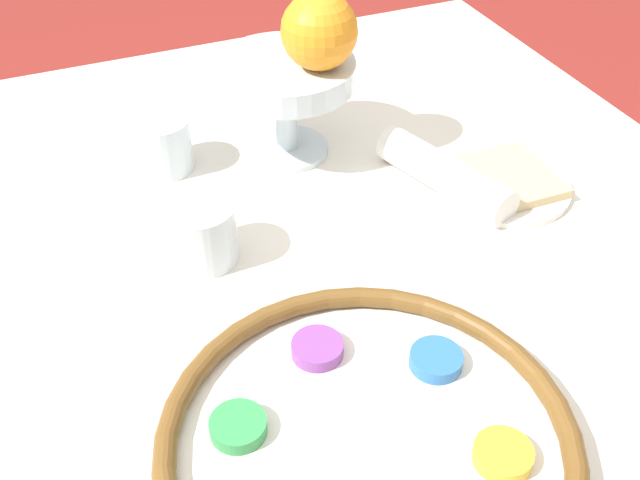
{
  "coord_description": "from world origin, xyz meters",
  "views": [
    {
      "loc": [
        -0.57,
        0.28,
        1.32
      ],
      "look_at": [
        -0.02,
        0.05,
        0.82
      ],
      "focal_mm": 42.0,
      "sensor_mm": 36.0,
      "label": 1
    }
  ],
  "objects_px": {
    "seder_plate": "(368,442)",
    "fruit_stand": "(288,82)",
    "bread_plate": "(503,182)",
    "napkin_roll": "(444,174)",
    "cup_mid": "(202,233)",
    "orange_fruit": "(319,31)",
    "cup_near": "(162,144)"
  },
  "relations": [
    {
      "from": "seder_plate",
      "to": "napkin_roll",
      "type": "relative_size",
      "value": 1.81
    },
    {
      "from": "seder_plate",
      "to": "fruit_stand",
      "type": "distance_m",
      "value": 0.48
    },
    {
      "from": "fruit_stand",
      "to": "orange_fruit",
      "type": "relative_size",
      "value": 1.93
    },
    {
      "from": "cup_mid",
      "to": "seder_plate",
      "type": "bearing_deg",
      "value": -169.06
    },
    {
      "from": "napkin_roll",
      "to": "cup_near",
      "type": "bearing_deg",
      "value": 59.43
    },
    {
      "from": "fruit_stand",
      "to": "orange_fruit",
      "type": "distance_m",
      "value": 0.09
    },
    {
      "from": "bread_plate",
      "to": "napkin_roll",
      "type": "height_order",
      "value": "napkin_roll"
    },
    {
      "from": "fruit_stand",
      "to": "cup_mid",
      "type": "distance_m",
      "value": 0.24
    },
    {
      "from": "bread_plate",
      "to": "napkin_roll",
      "type": "bearing_deg",
      "value": 70.1
    },
    {
      "from": "fruit_stand",
      "to": "napkin_roll",
      "type": "bearing_deg",
      "value": -137.23
    },
    {
      "from": "seder_plate",
      "to": "fruit_stand",
      "type": "height_order",
      "value": "fruit_stand"
    },
    {
      "from": "seder_plate",
      "to": "bread_plate",
      "type": "height_order",
      "value": "seder_plate"
    },
    {
      "from": "seder_plate",
      "to": "napkin_roll",
      "type": "xyz_separation_m",
      "value": [
        0.31,
        -0.25,
        0.01
      ]
    },
    {
      "from": "seder_plate",
      "to": "fruit_stand",
      "type": "relative_size",
      "value": 2.03
    },
    {
      "from": "cup_mid",
      "to": "orange_fruit",
      "type": "bearing_deg",
      "value": -54.91
    },
    {
      "from": "seder_plate",
      "to": "napkin_roll",
      "type": "distance_m",
      "value": 0.39
    },
    {
      "from": "orange_fruit",
      "to": "napkin_roll",
      "type": "bearing_deg",
      "value": -137.94
    },
    {
      "from": "orange_fruit",
      "to": "napkin_roll",
      "type": "height_order",
      "value": "orange_fruit"
    },
    {
      "from": "napkin_roll",
      "to": "orange_fruit",
      "type": "bearing_deg",
      "value": 42.06
    },
    {
      "from": "fruit_stand",
      "to": "bread_plate",
      "type": "distance_m",
      "value": 0.29
    },
    {
      "from": "bread_plate",
      "to": "cup_near",
      "type": "distance_m",
      "value": 0.43
    },
    {
      "from": "napkin_roll",
      "to": "cup_mid",
      "type": "distance_m",
      "value": 0.31
    },
    {
      "from": "bread_plate",
      "to": "cup_near",
      "type": "bearing_deg",
      "value": 61.29
    },
    {
      "from": "bread_plate",
      "to": "cup_mid",
      "type": "height_order",
      "value": "cup_mid"
    },
    {
      "from": "seder_plate",
      "to": "cup_mid",
      "type": "relative_size",
      "value": 4.78
    },
    {
      "from": "fruit_stand",
      "to": "napkin_roll",
      "type": "relative_size",
      "value": 0.89
    },
    {
      "from": "bread_plate",
      "to": "cup_mid",
      "type": "bearing_deg",
      "value": 87.75
    },
    {
      "from": "napkin_roll",
      "to": "cup_near",
      "type": "height_order",
      "value": "cup_near"
    },
    {
      "from": "seder_plate",
      "to": "napkin_roll",
      "type": "height_order",
      "value": "napkin_roll"
    },
    {
      "from": "cup_near",
      "to": "bread_plate",
      "type": "bearing_deg",
      "value": -118.71
    },
    {
      "from": "orange_fruit",
      "to": "bread_plate",
      "type": "relative_size",
      "value": 0.55
    },
    {
      "from": "fruit_stand",
      "to": "bread_plate",
      "type": "bearing_deg",
      "value": -130.16
    }
  ]
}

